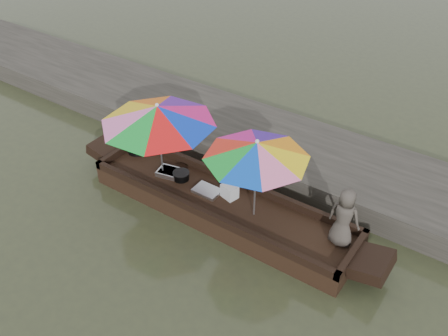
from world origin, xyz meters
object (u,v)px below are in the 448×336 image
Objects in this scene: vendor at (344,217)px; umbrella_stern at (255,179)px; umbrella_bow at (160,140)px; boat_hull at (221,207)px; tray_crayfish at (171,173)px; tray_scallop at (207,191)px; supply_bag at (230,191)px; cooking_pot at (137,147)px; charcoal_grill at (181,176)px.

vendor is 0.61× the size of umbrella_stern.
boat_hull is at bearing 0.00° from umbrella_bow.
boat_hull is 2.34m from vendor.
tray_crayfish is 3.50m from vendor.
tray_scallop is 1.27m from umbrella_bow.
vendor is at bearing 1.60° from supply_bag.
tray_scallop is 1.77× the size of supply_bag.
cooking_pot is at bearing 168.13° from tray_crayfish.
charcoal_grill is 1.08× the size of supply_bag.
umbrella_bow is (-0.39, -0.08, 0.70)m from charcoal_grill.
cooking_pot is 0.80× the size of tray_scallop.
tray_crayfish is 1.33m from supply_bag.
supply_bag is 0.16× the size of umbrella_stern.
umbrella_stern is (0.70, 0.00, 0.95)m from boat_hull.
boat_hull is 13.05× the size of cooking_pot.
umbrella_stern is at bearing 0.00° from umbrella_bow.
boat_hull is 2.34m from cooking_pot.
umbrella_bow is at bearing -178.03° from tray_scallop.
tray_scallop is at bearing -164.26° from supply_bag.
supply_bag is at bearing 4.08° from charcoal_grill.
umbrella_bow is at bearing -151.00° from tray_crayfish.
umbrella_bow is 2.07m from umbrella_stern.
umbrella_stern is (-1.52, -0.21, 0.23)m from vendor.
vendor is 3.60m from umbrella_bow.
charcoal_grill is 0.81m from umbrella_bow.
supply_bag is 0.26× the size of vendor.
umbrella_bow is (-1.45, -0.15, 0.65)m from supply_bag.
supply_bag reaches higher than cooking_pot.
tray_scallop is 1.64× the size of charcoal_grill.
supply_bag is at bearing 15.74° from tray_scallop.
umbrella_bow is (-1.03, -0.04, 0.74)m from tray_scallop.
cooking_pot is (-2.31, 0.30, 0.28)m from boat_hull.
tray_scallop is (0.90, -0.04, -0.01)m from tray_crayfish.
supply_bag is (2.39, -0.14, 0.03)m from cooking_pot.
charcoal_grill is at bearing -9.33° from cooking_pot.
umbrella_stern is (3.01, -0.30, 0.67)m from cooking_pot.
charcoal_grill is at bearing 175.39° from boat_hull.
vendor is (2.22, 0.21, 0.72)m from boat_hull.
umbrella_bow is (-1.37, 0.00, 0.95)m from boat_hull.
vendor reaches higher than supply_bag.
supply_bag is 0.13× the size of umbrella_bow.
tray_crayfish is at bearing 29.00° from umbrella_bow.
tray_scallop is at bearing 178.05° from umbrella_stern.
cooking_pot is 0.22× the size of umbrella_stern.
vendor reaches higher than tray_scallop.
umbrella_stern is at bearing -14.06° from supply_bag.
umbrella_stern is at bearing 0.00° from boat_hull.
supply_bag is 2.18m from vendor.
umbrella_bow reaches higher than charcoal_grill.
umbrella_stern is at bearing -2.14° from tray_crayfish.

